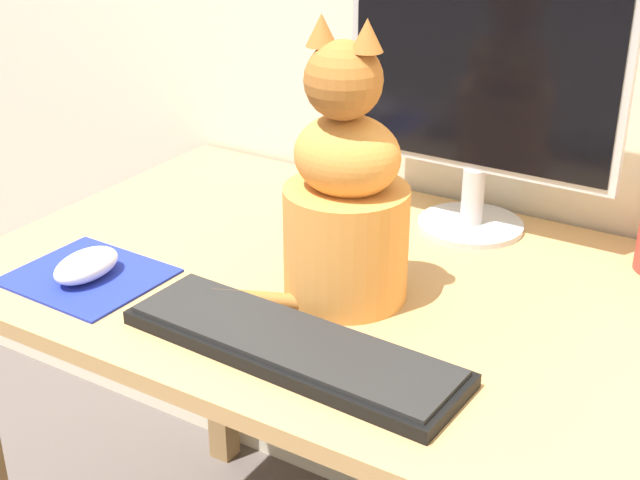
# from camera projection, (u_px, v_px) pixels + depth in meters

# --- Properties ---
(desk) EXTENTS (1.24, 0.70, 0.74)m
(desk) POSITION_uv_depth(u_px,v_px,m) (397.00, 354.00, 1.29)
(desk) COLOR tan
(desk) RESTS_ON ground_plane
(monitor) EXTENTS (0.44, 0.17, 0.40)m
(monitor) POSITION_uv_depth(u_px,v_px,m) (478.00, 94.00, 1.35)
(monitor) COLOR #B2B2B7
(monitor) RESTS_ON desk
(keyboard) EXTENTS (0.45, 0.15, 0.02)m
(keyboard) POSITION_uv_depth(u_px,v_px,m) (292.00, 346.00, 1.10)
(keyboard) COLOR black
(keyboard) RESTS_ON desk
(mousepad_left) EXTENTS (0.21, 0.19, 0.00)m
(mousepad_left) POSITION_uv_depth(u_px,v_px,m) (88.00, 276.00, 1.29)
(mousepad_left) COLOR #1E2D9E
(mousepad_left) RESTS_ON desk
(computer_mouse_left) EXTENTS (0.07, 0.11, 0.04)m
(computer_mouse_left) POSITION_uv_depth(u_px,v_px,m) (86.00, 265.00, 1.27)
(computer_mouse_left) COLOR white
(computer_mouse_left) RESTS_ON mousepad_left
(cat) EXTENTS (0.23, 0.22, 0.39)m
(cat) POSITION_uv_depth(u_px,v_px,m) (345.00, 200.00, 1.18)
(cat) COLOR #D6893D
(cat) RESTS_ON desk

